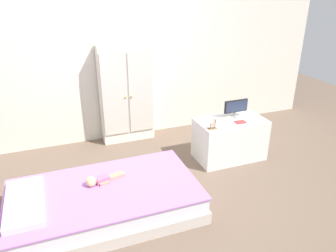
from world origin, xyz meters
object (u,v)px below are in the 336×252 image
(tv_monitor, at_px, (236,107))
(rocking_horse_toy, at_px, (214,124))
(bed, at_px, (105,201))
(tv_stand, at_px, (230,139))
(book_red, at_px, (240,122))
(doll, at_px, (98,180))
(wardrobe, at_px, (126,94))

(tv_monitor, bearing_deg, rocking_horse_toy, -151.29)
(bed, bearing_deg, rocking_horse_toy, 16.41)
(tv_stand, distance_m, book_red, 0.29)
(doll, xyz_separation_m, rocking_horse_toy, (1.38, 0.29, 0.26))
(tv_monitor, relative_size, book_red, 2.58)
(bed, distance_m, tv_monitor, 1.95)
(wardrobe, bearing_deg, bed, -112.06)
(tv_monitor, xyz_separation_m, rocking_horse_toy, (-0.43, -0.24, -0.07))
(bed, distance_m, wardrobe, 1.73)
(bed, bearing_deg, doll, 106.29)
(rocking_horse_toy, bearing_deg, book_red, 6.88)
(doll, relative_size, tv_stand, 0.46)
(tv_stand, relative_size, tv_monitor, 2.69)
(doll, bearing_deg, tv_stand, 14.51)
(tv_monitor, bearing_deg, tv_stand, -142.02)
(wardrobe, xyz_separation_m, tv_stand, (1.06, -0.97, -0.42))
(doll, height_order, tv_monitor, tv_monitor)
(tv_stand, bearing_deg, bed, -161.78)
(doll, height_order, rocking_horse_toy, rocking_horse_toy)
(doll, bearing_deg, book_red, 10.70)
(wardrobe, bearing_deg, rocking_horse_toy, -56.96)
(doll, xyz_separation_m, tv_stand, (1.71, 0.44, -0.06))
(wardrobe, distance_m, rocking_horse_toy, 1.34)
(bed, relative_size, book_red, 14.65)
(tv_stand, distance_m, rocking_horse_toy, 0.48)
(tv_monitor, xyz_separation_m, book_red, (-0.04, -0.19, -0.12))
(tv_monitor, relative_size, rocking_horse_toy, 2.44)
(bed, bearing_deg, tv_stand, 18.22)
(tv_monitor, bearing_deg, bed, -160.42)
(rocking_horse_toy, relative_size, book_red, 1.06)
(bed, distance_m, rocking_horse_toy, 1.47)
(wardrobe, height_order, tv_stand, wardrobe)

